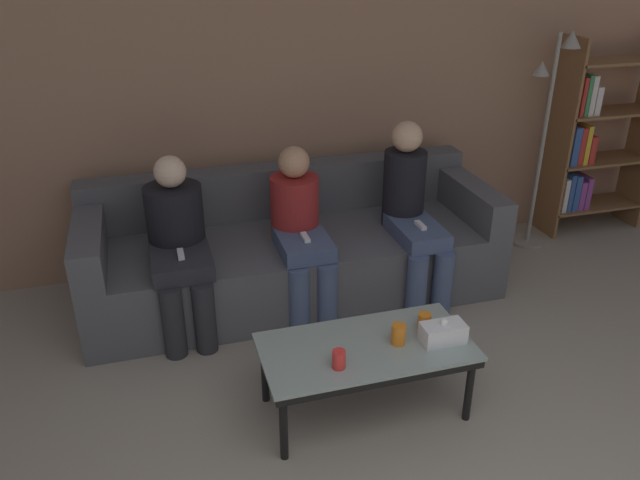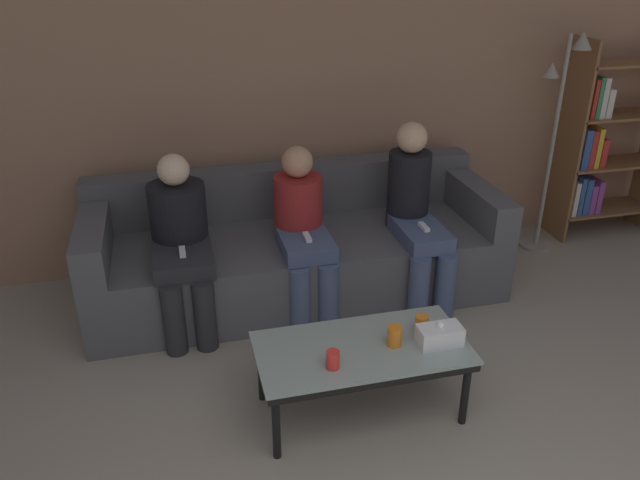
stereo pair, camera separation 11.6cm
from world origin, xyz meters
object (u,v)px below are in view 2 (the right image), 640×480
(tissue_box, at_px, (440,335))
(seated_person_left_end, at_px, (181,237))
(bookshelf, at_px, (601,146))
(cup_far_center, at_px, (394,336))
(seated_person_mid_left, at_px, (302,227))
(cup_near_right, at_px, (333,360))
(coffee_table, at_px, (362,353))
(cup_near_left, at_px, (422,324))
(seated_person_mid_right, at_px, (415,210))
(couch, at_px, (296,251))
(standing_lamp, at_px, (558,122))

(tissue_box, relative_size, seated_person_left_end, 0.20)
(seated_person_left_end, bearing_deg, bookshelf, 9.46)
(cup_far_center, bearing_deg, seated_person_mid_left, 100.79)
(tissue_box, bearing_deg, cup_near_right, -174.35)
(coffee_table, bearing_deg, bookshelf, 33.47)
(cup_near_left, relative_size, seated_person_mid_right, 0.08)
(cup_near_left, height_order, cup_near_right, cup_near_left)
(bookshelf, xyz_separation_m, seated_person_mid_left, (-2.55, -0.56, -0.17))
(couch, relative_size, cup_near_right, 29.67)
(seated_person_mid_left, distance_m, seated_person_mid_right, 0.76)
(cup_near_right, relative_size, seated_person_mid_right, 0.08)
(bookshelf, height_order, seated_person_mid_right, bookshelf)
(cup_near_left, bearing_deg, tissue_box, -69.20)
(cup_near_right, xyz_separation_m, cup_far_center, (0.34, 0.10, 0.01))
(seated_person_left_end, bearing_deg, seated_person_mid_right, -0.81)
(couch, relative_size, bookshelf, 1.73)
(cup_near_right, distance_m, tissue_box, 0.57)
(tissue_box, relative_size, seated_person_mid_right, 0.19)
(cup_far_center, distance_m, seated_person_mid_left, 1.15)
(cup_near_left, xyz_separation_m, standing_lamp, (1.63, 1.46, 0.56))
(standing_lamp, xyz_separation_m, seated_person_mid_right, (-1.26, -0.43, -0.39))
(seated_person_mid_right, bearing_deg, seated_person_left_end, 179.19)
(seated_person_mid_left, bearing_deg, seated_person_left_end, 179.50)
(cup_far_center, xyz_separation_m, standing_lamp, (1.81, 1.54, 0.55))
(bookshelf, relative_size, seated_person_mid_right, 1.35)
(standing_lamp, xyz_separation_m, seated_person_left_end, (-2.78, -0.41, -0.42))
(tissue_box, height_order, bookshelf, bookshelf)
(cup_near_left, height_order, cup_far_center, cup_far_center)
(couch, relative_size, coffee_table, 2.59)
(tissue_box, bearing_deg, seated_person_mid_left, 110.42)
(standing_lamp, bearing_deg, seated_person_mid_left, -168.36)
(couch, xyz_separation_m, cup_near_right, (-0.13, -1.44, 0.15))
(tissue_box, bearing_deg, seated_person_left_end, 135.47)
(couch, xyz_separation_m, tissue_box, (0.43, -1.39, 0.16))
(cup_far_center, bearing_deg, couch, 99.03)
(couch, xyz_separation_m, seated_person_mid_right, (0.76, -0.24, 0.32))
(couch, bearing_deg, tissue_box, -72.64)
(seated_person_mid_right, bearing_deg, standing_lamp, 18.83)
(couch, height_order, coffee_table, couch)
(tissue_box, distance_m, bookshelf, 2.74)
(cup_far_center, distance_m, standing_lamp, 2.44)
(cup_far_center, height_order, seated_person_left_end, seated_person_left_end)
(couch, bearing_deg, cup_far_center, -80.97)
(cup_far_center, xyz_separation_m, seated_person_mid_left, (-0.21, 1.12, 0.12))
(cup_near_left, distance_m, seated_person_mid_right, 1.11)
(cup_near_right, bearing_deg, seated_person_mid_right, 53.66)
(cup_near_right, xyz_separation_m, standing_lamp, (2.15, 1.64, 0.56))
(cup_far_center, height_order, seated_person_mid_right, seated_person_mid_right)
(bookshelf, height_order, seated_person_mid_left, bookshelf)
(cup_near_left, height_order, seated_person_mid_left, seated_person_mid_left)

